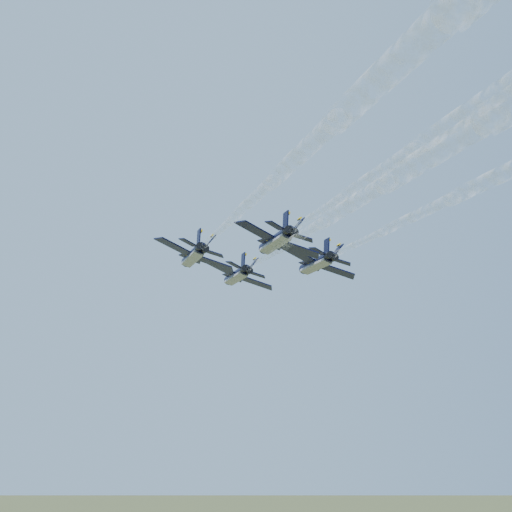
{
  "coord_description": "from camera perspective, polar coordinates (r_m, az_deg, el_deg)",
  "views": [
    {
      "loc": [
        -13.18,
        -103.48,
        70.16
      ],
      "look_at": [
        -3.13,
        0.84,
        94.67
      ],
      "focal_mm": 55.0,
      "sensor_mm": 36.0,
      "label": 1
    }
  ],
  "objects": [
    {
      "name": "jet_left",
      "position": [
        103.37,
        -4.58,
        0.01
      ],
      "size": [
        10.63,
        14.7,
        4.49
      ],
      "rotation": [
        0.0,
        0.35,
        0.17
      ],
      "color": "black"
    },
    {
      "name": "jet_right",
      "position": [
        107.95,
        4.38,
        -0.56
      ],
      "size": [
        10.63,
        14.7,
        4.49
      ],
      "rotation": [
        0.0,
        0.35,
        0.17
      ],
      "color": "black"
    },
    {
      "name": "jet_lead",
      "position": [
        115.67,
        -1.43,
        -1.45
      ],
      "size": [
        10.63,
        14.7,
        4.49
      ],
      "rotation": [
        0.0,
        0.35,
        0.17
      ],
      "color": "black"
    },
    {
      "name": "jet_slot",
      "position": [
        95.42,
        1.43,
        1.09
      ],
      "size": [
        10.63,
        14.7,
        4.49
      ],
      "rotation": [
        0.0,
        0.35,
        0.17
      ],
      "color": "black"
    },
    {
      "name": "smoke_trail_lead",
      "position": [
        61.0,
        12.4,
        9.83
      ],
      "size": [
        15.26,
        79.25,
        2.85
      ],
      "rotation": [
        0.0,
        0.35,
        0.17
      ],
      "color": "white"
    },
    {
      "name": "smoke_trail_left",
      "position": [
        48.62,
        9.27,
        15.94
      ],
      "size": [
        15.26,
        79.25,
        2.85
      ],
      "rotation": [
        0.0,
        0.35,
        0.17
      ],
      "color": "white"
    }
  ]
}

